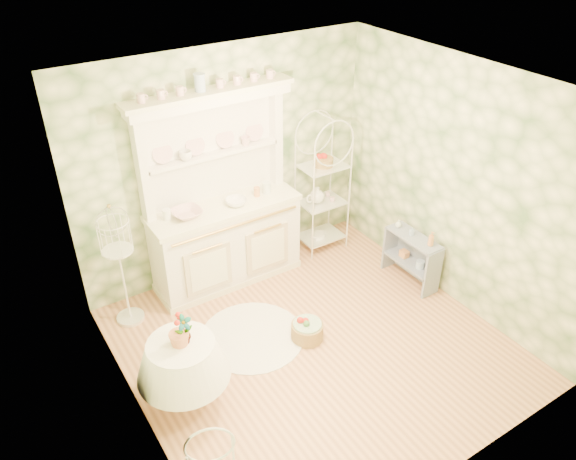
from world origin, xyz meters
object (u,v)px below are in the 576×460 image
kitchen_dresser (223,194)px  round_table (184,371)px  bakers_rack (322,184)px  floor_basket (307,329)px  side_shelf (411,259)px  birdcage_stand (121,270)px

kitchen_dresser → round_table: bearing=-129.1°
kitchen_dresser → round_table: size_ratio=2.95×
bakers_rack → round_table: 2.98m
bakers_rack → floor_basket: bearing=-129.5°
bakers_rack → floor_basket: bakers_rack is taller
side_shelf → floor_basket: bearing=178.3°
birdcage_stand → bakers_rack: bearing=1.3°
round_table → floor_basket: round_table is taller
bakers_rack → floor_basket: (-1.14, -1.35, -0.79)m
floor_basket → kitchen_dresser: bearing=98.3°
floor_basket → bakers_rack: bearing=49.9°
bakers_rack → side_shelf: size_ratio=2.63×
bakers_rack → birdcage_stand: bakers_rack is taller
side_shelf → round_table: (-3.01, -0.26, 0.09)m
bakers_rack → round_table: size_ratio=2.35×
birdcage_stand → round_table: bearing=-87.7°
round_table → birdcage_stand: 1.42m
kitchen_dresser → bakers_rack: bearing=-1.3°
kitchen_dresser → side_shelf: size_ratio=3.31×
kitchen_dresser → floor_basket: 1.73m
birdcage_stand → side_shelf: bearing=-20.2°
side_shelf → round_table: size_ratio=0.89×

